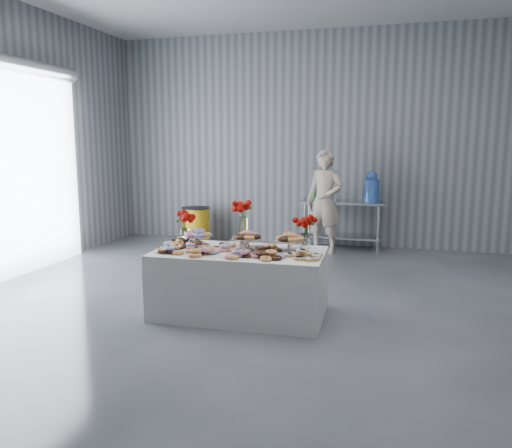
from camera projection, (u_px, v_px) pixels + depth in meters
The scene contains 16 objects.
ground at pixel (256, 324), 5.44m from camera, with size 9.00×9.00×0.00m, color #3D3F45.
room_walls at pixel (232, 75), 5.15m from camera, with size 8.04×9.04×4.02m.
display_table at pixel (240, 283), 5.66m from camera, with size 1.90×1.00×0.75m, color silver.
prep_table at pixel (342, 216), 9.11m from camera, with size 1.50×0.60×0.90m.
donut_mounds at pixel (238, 248), 5.54m from camera, with size 1.80×0.80×0.09m, color #E79E54, non-canonical shape.
cake_stand_left at pixel (198, 234), 5.84m from camera, with size 0.36×0.36×0.17m.
cake_stand_mid at pixel (247, 237), 5.71m from camera, with size 0.36×0.36×0.17m.
cake_stand_right at pixel (290, 238), 5.59m from camera, with size 0.36×0.36×0.17m.
danish_pile at pixel (304, 252), 5.27m from camera, with size 0.48×0.48×0.11m, color silver, non-canonical shape.
bouquet_left at pixel (184, 219), 5.96m from camera, with size 0.26×0.26×0.42m.
bouquet_right at pixel (305, 223), 5.67m from camera, with size 0.26×0.26×0.42m.
bouquet_center at pixel (243, 213), 5.88m from camera, with size 0.26×0.26×0.57m.
water_jug at pixel (371, 188), 8.89m from camera, with size 0.28×0.28×0.55m.
drink_bottles at pixel (324, 194), 9.03m from camera, with size 0.54×0.08×0.27m, color #268C33, non-canonical shape.
person at pixel (325, 202), 8.80m from camera, with size 0.67×0.44×1.84m, color #CC8C93.
trash_barrel at pixel (196, 225), 9.72m from camera, with size 0.55×0.55×0.71m.
Camera 1 is at (1.39, -5.00, 1.96)m, focal length 35.00 mm.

